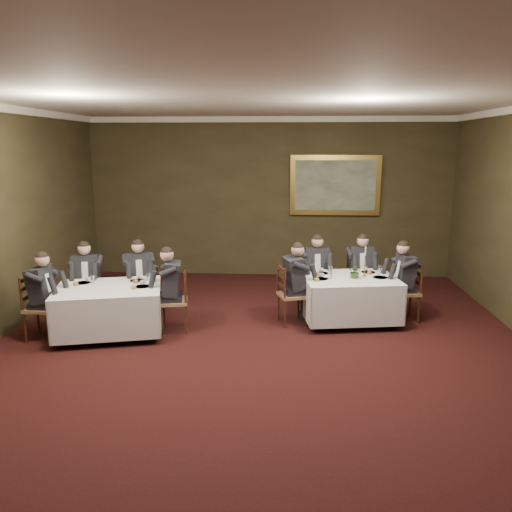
# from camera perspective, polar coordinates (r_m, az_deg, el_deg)

# --- Properties ---
(ground) EXTENTS (10.00, 10.00, 0.00)m
(ground) POSITION_cam_1_polar(r_m,az_deg,el_deg) (6.75, 0.10, -12.82)
(ground) COLOR black
(ground) RESTS_ON ground
(ceiling) EXTENTS (8.00, 10.00, 0.10)m
(ceiling) POSITION_cam_1_polar(r_m,az_deg,el_deg) (6.13, 0.12, 18.23)
(ceiling) COLOR silver
(ceiling) RESTS_ON back_wall
(back_wall) EXTENTS (8.00, 0.10, 3.50)m
(back_wall) POSITION_cam_1_polar(r_m,az_deg,el_deg) (11.16, 1.59, 6.64)
(back_wall) COLOR #2F2A17
(back_wall) RESTS_ON ground
(crown_molding) EXTENTS (8.00, 10.00, 0.12)m
(crown_molding) POSITION_cam_1_polar(r_m,az_deg,el_deg) (6.13, 0.12, 17.68)
(crown_molding) COLOR white
(crown_molding) RESTS_ON back_wall
(table_main) EXTENTS (1.69, 1.39, 0.67)m
(table_main) POSITION_cam_1_polar(r_m,az_deg,el_deg) (8.46, 10.59, -4.47)
(table_main) COLOR black
(table_main) RESTS_ON ground
(table_second) EXTENTS (1.83, 1.55, 0.67)m
(table_second) POSITION_cam_1_polar(r_m,az_deg,el_deg) (8.08, -16.43, -5.58)
(table_second) COLOR black
(table_second) RESTS_ON ground
(chair_main_backleft) EXTENTS (0.50, 0.48, 1.00)m
(chair_main_backleft) POSITION_cam_1_polar(r_m,az_deg,el_deg) (9.14, 6.75, -4.14)
(chair_main_backleft) COLOR #936C4B
(chair_main_backleft) RESTS_ON ground
(diner_main_backleft) EXTENTS (0.47, 0.54, 1.35)m
(diner_main_backleft) POSITION_cam_1_polar(r_m,az_deg,el_deg) (9.07, 6.80, -2.77)
(diner_main_backleft) COLOR black
(diner_main_backleft) RESTS_ON chair_main_backleft
(chair_main_backright) EXTENTS (0.48, 0.46, 1.00)m
(chair_main_backright) POSITION_cam_1_polar(r_m,az_deg,el_deg) (9.34, 11.70, -3.95)
(chair_main_backright) COLOR #936C4B
(chair_main_backright) RESTS_ON ground
(diner_main_backright) EXTENTS (0.45, 0.52, 1.35)m
(diner_main_backright) POSITION_cam_1_polar(r_m,az_deg,el_deg) (9.27, 11.78, -2.62)
(diner_main_backright) COLOR black
(diner_main_backright) RESTS_ON chair_main_backright
(chair_main_endleft) EXTENTS (0.53, 0.55, 1.00)m
(chair_main_endleft) POSITION_cam_1_polar(r_m,az_deg,el_deg) (8.30, 4.06, -5.81)
(chair_main_endleft) COLOR #936C4B
(chair_main_endleft) RESTS_ON ground
(diner_main_endleft) EXTENTS (0.58, 0.53, 1.35)m
(diner_main_endleft) POSITION_cam_1_polar(r_m,az_deg,el_deg) (8.24, 4.16, -4.29)
(diner_main_endleft) COLOR black
(diner_main_endleft) RESTS_ON chair_main_endleft
(chair_main_endright) EXTENTS (0.48, 0.49, 1.00)m
(chair_main_endright) POSITION_cam_1_polar(r_m,az_deg,el_deg) (8.81, 16.65, -5.22)
(chair_main_endright) COLOR #936C4B
(chair_main_endright) RESTS_ON ground
(diner_main_endright) EXTENTS (0.53, 0.46, 1.35)m
(diner_main_endright) POSITION_cam_1_polar(r_m,az_deg,el_deg) (8.74, 16.67, -3.80)
(diner_main_endright) COLOR black
(diner_main_endright) RESTS_ON chair_main_endright
(chair_sec_backleft) EXTENTS (0.51, 0.50, 1.00)m
(chair_sec_backleft) POSITION_cam_1_polar(r_m,az_deg,el_deg) (8.96, -18.51, -5.06)
(chair_sec_backleft) COLOR #936C4B
(chair_sec_backleft) RESTS_ON ground
(diner_sec_backleft) EXTENTS (0.48, 0.55, 1.35)m
(diner_sec_backleft) POSITION_cam_1_polar(r_m,az_deg,el_deg) (8.88, -18.63, -3.68)
(diner_sec_backleft) COLOR black
(diner_sec_backleft) RESTS_ON chair_sec_backleft
(chair_sec_backright) EXTENTS (0.56, 0.55, 1.00)m
(chair_sec_backright) POSITION_cam_1_polar(r_m,az_deg,el_deg) (8.87, -13.08, -4.91)
(chair_sec_backright) COLOR #936C4B
(chair_sec_backright) RESTS_ON ground
(diner_sec_backright) EXTENTS (0.54, 0.59, 1.35)m
(diner_sec_backright) POSITION_cam_1_polar(r_m,az_deg,el_deg) (8.79, -13.15, -3.51)
(diner_sec_backright) COLOR black
(diner_sec_backright) RESTS_ON chair_sec_backright
(chair_sec_endright) EXTENTS (0.49, 0.51, 1.00)m
(chair_sec_endright) POSITION_cam_1_polar(r_m,az_deg,el_deg) (8.08, -9.24, -6.47)
(chair_sec_endright) COLOR #936C4B
(chair_sec_endright) RESTS_ON ground
(diner_sec_endright) EXTENTS (0.54, 0.48, 1.35)m
(diner_sec_endright) POSITION_cam_1_polar(r_m,az_deg,el_deg) (8.01, -9.38, -4.93)
(diner_sec_endright) COLOR black
(diner_sec_endright) RESTS_ON chair_sec_endright
(chair_sec_endleft) EXTENTS (0.43, 0.45, 1.00)m
(chair_sec_endleft) POSITION_cam_1_polar(r_m,az_deg,el_deg) (8.32, -23.26, -6.80)
(chair_sec_endleft) COLOR #936C4B
(chair_sec_endleft) RESTS_ON ground
(diner_sec_endleft) EXTENTS (0.49, 0.43, 1.35)m
(diner_sec_endleft) POSITION_cam_1_polar(r_m,az_deg,el_deg) (8.24, -23.33, -5.31)
(diner_sec_endleft) COLOR black
(diner_sec_endleft) RESTS_ON chair_sec_endleft
(centerpiece) EXTENTS (0.26, 0.24, 0.25)m
(centerpiece) POSITION_cam_1_polar(r_m,az_deg,el_deg) (8.31, 11.28, -1.65)
(centerpiece) COLOR #2D5926
(centerpiece) RESTS_ON table_main
(candlestick) EXTENTS (0.08, 0.08, 0.52)m
(candlestick) POSITION_cam_1_polar(r_m,az_deg,el_deg) (8.45, 12.33, -1.01)
(candlestick) COLOR #BA8838
(candlestick) RESTS_ON table_main
(place_setting_table_main) EXTENTS (0.33, 0.31, 0.14)m
(place_setting_table_main) POSITION_cam_1_polar(r_m,az_deg,el_deg) (8.60, 7.81, -1.70)
(place_setting_table_main) COLOR white
(place_setting_table_main) RESTS_ON table_main
(place_setting_table_second) EXTENTS (0.33, 0.31, 0.14)m
(place_setting_table_second) POSITION_cam_1_polar(r_m,az_deg,el_deg) (8.37, -18.82, -2.66)
(place_setting_table_second) COLOR white
(place_setting_table_second) RESTS_ON table_second
(painting) EXTENTS (1.96, 0.09, 1.30)m
(painting) POSITION_cam_1_polar(r_m,az_deg,el_deg) (11.11, 9.03, 7.98)
(painting) COLOR gold
(painting) RESTS_ON back_wall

